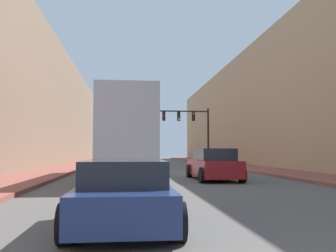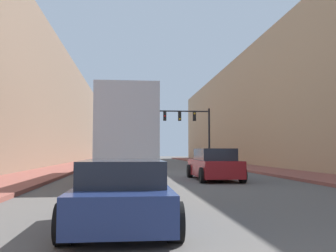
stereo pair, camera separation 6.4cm
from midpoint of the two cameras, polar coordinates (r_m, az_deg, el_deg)
The scene contains 8 objects.
sidewalk_right at distance 33.36m, azimuth 11.11°, elevation -6.10°, with size 3.28×80.00×0.15m.
sidewalk_left at distance 32.34m, azimuth -15.06°, elevation -6.11°, with size 3.28×80.00×0.15m.
building_right at distance 35.22m, azimuth 18.24°, elevation 3.36°, with size 6.00×80.00×11.46m.
building_left at distance 33.69m, azimuth -22.71°, elevation 4.42°, with size 6.00×80.00×12.19m.
semi_truck at distance 20.42m, azimuth -6.07°, elevation -1.39°, with size 2.47×13.09×4.08m.
sedan_car at distance 7.57m, azimuth -6.72°, elevation -10.06°, with size 1.96×4.49×1.26m.
suv_car at distance 18.84m, azimuth 7.08°, elevation -5.91°, with size 2.08×4.92×1.56m.
traffic_signal_gantry at distance 37.21m, azimuth 3.80°, elevation 0.25°, with size 6.02×0.35×5.68m.
Camera 2 is at (-2.22, -1.90, 1.44)m, focal length 40.00 mm.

